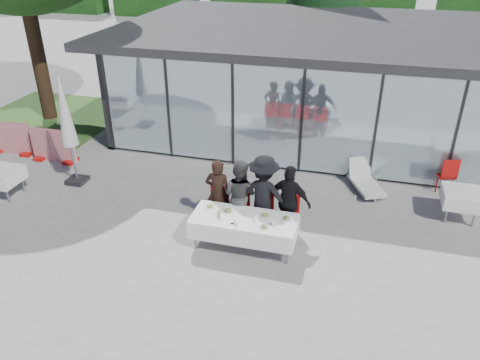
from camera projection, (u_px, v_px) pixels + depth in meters
The scene contains 25 objects.
ground at pixel (223, 248), 10.22m from camera, with size 90.00×90.00×0.00m, color gray.
pavilion at pixel (350, 64), 15.68m from camera, with size 14.80×8.80×3.44m.
dining_table at pixel (244, 226), 10.02m from camera, with size 2.26×0.96×0.75m.
diner_a at pixel (218, 193), 10.70m from camera, with size 0.61×0.61×1.66m, color black.
diner_chair_a at pixel (219, 203), 10.84m from camera, with size 0.44×0.44×0.97m.
diner_b at pixel (239, 195), 10.57m from camera, with size 0.83×0.83×1.71m, color #454545.
diner_chair_b at pixel (240, 206), 10.73m from camera, with size 0.44×0.44×0.97m.
diner_c at pixel (264, 195), 10.40m from camera, with size 1.21×1.21×1.88m, color black.
diner_chair_c at pixel (263, 210), 10.60m from camera, with size 0.44×0.44×0.97m.
diner_d at pixel (289, 201), 10.31m from camera, with size 1.00×1.00×1.71m, color black.
diner_chair_d at pixel (289, 213), 10.47m from camera, with size 0.44×0.44×0.97m.
plate_a at pixel (210, 206), 10.29m from camera, with size 0.26×0.26×0.07m.
plate_b at pixel (229, 211), 10.12m from camera, with size 0.26×0.26×0.07m.
plate_c at pixel (265, 215), 9.96m from camera, with size 0.26×0.26×0.07m.
plate_d at pixel (287, 219), 9.85m from camera, with size 0.26×0.26×0.07m.
plate_extra at pixel (264, 227), 9.57m from camera, with size 0.26×0.26×0.07m.
juice_bottle at pixel (219, 215), 9.89m from camera, with size 0.06×0.06×0.15m, color #89AE48.
drinking_glasses at pixel (254, 222), 9.70m from camera, with size 0.84×0.30×0.10m.
folded_eyeglasses at pixel (234, 224), 9.71m from camera, with size 0.14×0.03×0.01m, color black.
spare_table_left at pixel (2, 176), 12.00m from camera, with size 0.86×0.86×0.74m.
spare_table_right at pixel (461, 198), 11.04m from camera, with size 0.86×0.86×0.74m.
spare_chair_b at pixel (447, 173), 12.18m from camera, with size 0.56×0.56×0.97m.
market_umbrella at pixel (66, 117), 11.97m from camera, with size 0.50×0.50×3.00m.
lounger at pixel (364, 180), 12.46m from camera, with size 1.10×1.46×0.72m.
grass_patch at pixel (51, 117), 17.26m from camera, with size 5.00×5.00×0.02m, color #385926.
Camera 1 is at (2.51, -7.90, 6.17)m, focal length 35.00 mm.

